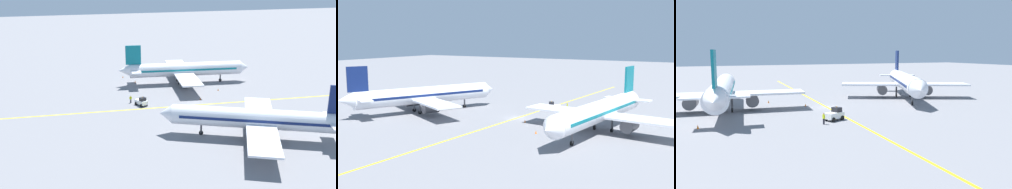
{
  "view_description": "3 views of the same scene",
  "coord_description": "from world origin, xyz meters",
  "views": [
    {
      "loc": [
        79.23,
        -27.61,
        29.02
      ],
      "look_at": [
        -1.72,
        -5.57,
        2.47
      ],
      "focal_mm": 42.0,
      "sensor_mm": 36.0,
      "label": 1
    },
    {
      "loc": [
        -37.97,
        68.01,
        16.35
      ],
      "look_at": [
        5.62,
        -5.2,
        3.75
      ],
      "focal_mm": 42.0,
      "sensor_mm": 36.0,
      "label": 2
    },
    {
      "loc": [
        -20.88,
        -56.68,
        10.31
      ],
      "look_at": [
        4.05,
        1.39,
        2.05
      ],
      "focal_mm": 35.0,
      "sensor_mm": 36.0,
      "label": 3
    }
  ],
  "objects": [
    {
      "name": "traffic_cone_by_wingtip",
      "position": [
        -21.99,
        -9.29,
        0.28
      ],
      "size": [
        0.32,
        0.32,
        0.55
      ],
      "primitive_type": "cone",
      "color": "orange",
      "rests_on": "ground"
    },
    {
      "name": "ground_plane",
      "position": [
        0.0,
        0.0,
        0.0
      ],
      "size": [
        400.0,
        400.0,
        0.0
      ],
      "primitive_type": "plane",
      "color": "slate"
    },
    {
      "name": "baggage_tug_white",
      "position": [
        -2.98,
        -11.42,
        0.9
      ],
      "size": [
        3.35,
        2.74,
        2.11
      ],
      "color": "white",
      "rests_on": "ground"
    },
    {
      "name": "traffic_cone_far_edge",
      "position": [
        -3.36,
        2.76,
        0.28
      ],
      "size": [
        0.32,
        0.32,
        0.55
      ],
      "primitive_type": "cone",
      "color": "orange",
      "rests_on": "ground"
    },
    {
      "name": "traffic_cone_near_nose",
      "position": [
        -27.84,
        -11.73,
        0.28
      ],
      "size": [
        0.32,
        0.32,
        0.55
      ],
      "primitive_type": "cone",
      "color": "orange",
      "rests_on": "ground"
    },
    {
      "name": "airplane_at_gate",
      "position": [
        -18.13,
        3.42,
        3.71
      ],
      "size": [
        28.4,
        35.54,
        10.6
      ],
      "color": "white",
      "rests_on": "ground"
    },
    {
      "name": "ground_crew_worker",
      "position": [
        -5.46,
        -13.44,
        0.91
      ],
      "size": [
        0.3,
        0.56,
        1.68
      ],
      "color": "#23232D",
      "rests_on": "ground"
    },
    {
      "name": "traffic_cone_mid_apron",
      "position": [
        -9.1,
        9.59,
        0.28
      ],
      "size": [
        0.32,
        0.32,
        0.55
      ],
      "primitive_type": "cone",
      "color": "orange",
      "rests_on": "ground"
    },
    {
      "name": "apron_yellow_centreline",
      "position": [
        0.0,
        0.0,
        0.0
      ],
      "size": [
        6.83,
        119.85,
        0.01
      ],
      "primitive_type": "cube",
      "rotation": [
        0.0,
        0.0,
        -0.05
      ],
      "color": "yellow",
      "rests_on": "ground"
    },
    {
      "name": "airplane_adjacent_stand",
      "position": [
        20.38,
        5.0,
        3.71
      ],
      "size": [
        27.6,
        33.49,
        10.6
      ],
      "color": "silver",
      "rests_on": "ground"
    }
  ]
}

